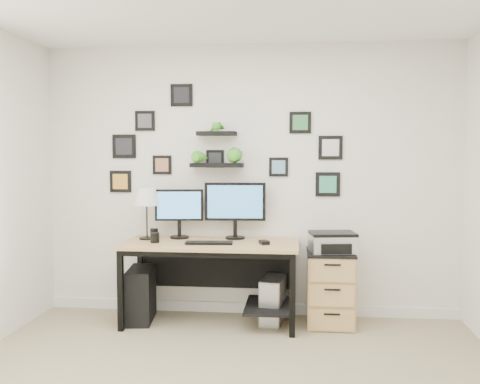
# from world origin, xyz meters

# --- Properties ---
(room) EXTENTS (4.00, 4.00, 4.00)m
(room) POSITION_xyz_m (0.00, 1.98, 0.05)
(room) COLOR tan
(room) RESTS_ON ground
(desk) EXTENTS (1.60, 0.70, 0.75)m
(desk) POSITION_xyz_m (-0.28, 1.67, 0.63)
(desk) COLOR tan
(desk) RESTS_ON ground
(monitor_left) EXTENTS (0.46, 0.20, 0.47)m
(monitor_left) POSITION_xyz_m (-0.66, 1.84, 1.02)
(monitor_left) COLOR black
(monitor_left) RESTS_ON desk
(monitor_right) EXTENTS (0.58, 0.20, 0.54)m
(monitor_right) POSITION_xyz_m (-0.12, 1.86, 1.07)
(monitor_right) COLOR black
(monitor_right) RESTS_ON desk
(keyboard) EXTENTS (0.43, 0.17, 0.02)m
(keyboard) POSITION_xyz_m (-0.32, 1.55, 0.76)
(keyboard) COLOR black
(keyboard) RESTS_ON desk
(mouse) EXTENTS (0.11, 0.13, 0.03)m
(mouse) POSITION_xyz_m (0.17, 1.59, 0.77)
(mouse) COLOR black
(mouse) RESTS_ON desk
(table_lamp) EXTENTS (0.24, 0.24, 0.49)m
(table_lamp) POSITION_xyz_m (-0.95, 1.76, 1.14)
(table_lamp) COLOR black
(table_lamp) RESTS_ON desk
(mug) EXTENTS (0.08, 0.08, 0.09)m
(mug) POSITION_xyz_m (-0.82, 1.56, 0.80)
(mug) COLOR black
(mug) RESTS_ON desk
(pen_cup) EXTENTS (0.08, 0.08, 0.10)m
(pen_cup) POSITION_xyz_m (-0.89, 1.81, 0.80)
(pen_cup) COLOR black
(pen_cup) RESTS_ON desk
(pc_tower_black) EXTENTS (0.28, 0.52, 0.49)m
(pc_tower_black) POSITION_xyz_m (-0.98, 1.64, 0.25)
(pc_tower_black) COLOR black
(pc_tower_black) RESTS_ON ground
(pc_tower_grey) EXTENTS (0.24, 0.44, 0.42)m
(pc_tower_grey) POSITION_xyz_m (0.25, 1.71, 0.21)
(pc_tower_grey) COLOR gray
(pc_tower_grey) RESTS_ON ground
(file_cabinet) EXTENTS (0.43, 0.53, 0.67)m
(file_cabinet) POSITION_xyz_m (0.77, 1.72, 0.34)
(file_cabinet) COLOR tan
(file_cabinet) RESTS_ON ground
(printer) EXTENTS (0.44, 0.37, 0.18)m
(printer) POSITION_xyz_m (0.79, 1.70, 0.76)
(printer) COLOR silver
(printer) RESTS_ON file_cabinet
(wall_decor) EXTENTS (2.27, 0.18, 1.08)m
(wall_decor) POSITION_xyz_m (-0.29, 1.93, 1.63)
(wall_decor) COLOR black
(wall_decor) RESTS_ON ground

